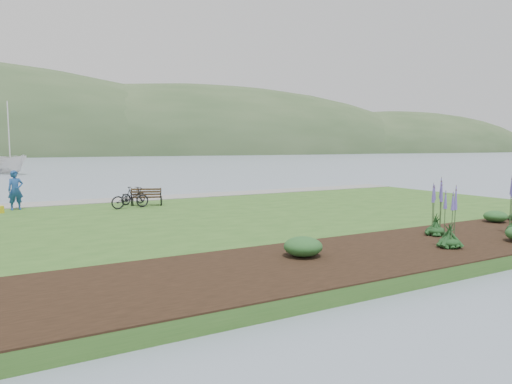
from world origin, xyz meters
TOP-DOWN VIEW (x-y plane):
  - ground at (0.00, 0.00)m, footprint 600.00×600.00m
  - lawn at (0.00, -2.00)m, footprint 34.00×20.00m
  - shoreline_path at (0.00, 6.90)m, footprint 34.00×2.20m
  - garden_bed at (3.00, -9.80)m, footprint 24.00×4.40m
  - far_hillside at (20.00, 170.00)m, footprint 580.00×80.00m
  - park_bench at (-2.23, 3.74)m, footprint 1.64×1.13m
  - person at (-8.18, 5.21)m, footprint 0.91×0.72m
  - bicycle_a at (-3.22, 3.14)m, footprint 0.94×1.99m
  - bicycle_b at (-2.71, 4.56)m, footprint 1.08×1.62m
  - sailboat at (-7.86, 44.93)m, footprint 14.48×14.57m
  - pannier at (-8.81, 4.33)m, footprint 0.25×0.34m
  - echium_0 at (2.92, -10.56)m, footprint 0.62×0.62m
  - echium_1 at (4.12, -9.07)m, footprint 0.62×0.62m
  - shrub_0 at (-1.52, -9.33)m, footprint 1.07×1.07m
  - shrub_2 at (8.48, -8.37)m, footprint 0.90×0.90m

SIDE VIEW (x-z plane):
  - ground at x=0.00m, z-range 0.00..0.00m
  - far_hillside at x=20.00m, z-range -19.00..19.00m
  - sailboat at x=-7.86m, z-range -14.31..14.31m
  - lawn at x=0.00m, z-range 0.00..0.40m
  - shoreline_path at x=0.00m, z-range 0.40..0.43m
  - garden_bed at x=3.00m, z-range 0.40..0.44m
  - pannier at x=-8.81m, z-range 0.40..0.73m
  - shrub_2 at x=8.48m, z-range 0.44..0.89m
  - shrub_0 at x=-1.52m, z-range 0.44..0.97m
  - park_bench at x=-2.23m, z-range 0.40..1.34m
  - bicycle_b at x=-2.71m, z-range 0.40..1.35m
  - bicycle_a at x=-3.22m, z-range 0.40..1.40m
  - echium_0 at x=2.92m, z-range 0.19..2.12m
  - echium_1 at x=4.12m, z-range 0.24..2.36m
  - person at x=-8.18m, z-range 0.40..2.63m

